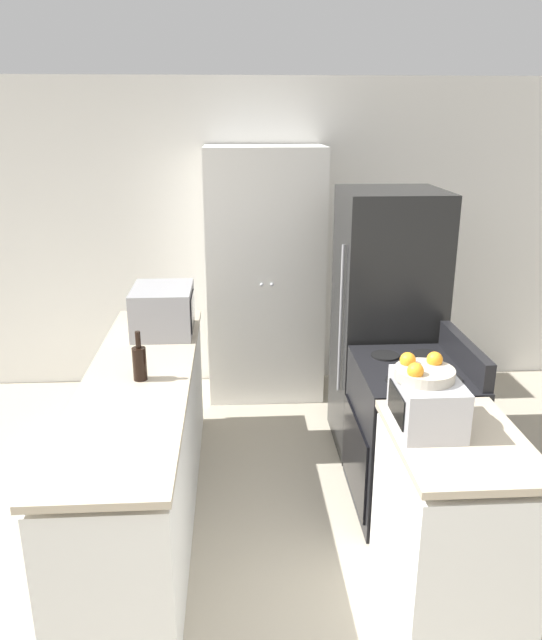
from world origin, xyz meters
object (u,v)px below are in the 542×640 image
Objects in this scene: refrigerator at (386,323)px; fruit_bowl at (423,371)px; microwave at (163,310)px; pantry_cabinet at (265,276)px; stove at (409,436)px; wine_bottle at (140,362)px; toaster_oven at (427,403)px.

refrigerator is 6.66× the size of fruit_bowl.
microwave is at bearing -177.86° from refrigerator.
refrigerator is (0.80, -0.93, -0.12)m from pantry_cabinet.
microwave is at bearing 154.65° from stove.
fruit_bowl is (1.39, -0.61, 0.17)m from wine_bottle.
pantry_cabinet is 7.34× the size of wine_bottle.
stove is 3.86× the size of fruit_bowl.
wine_bottle is at bearing -151.75° from refrigerator.
pantry_cabinet is at bearing 53.37° from microwave.
fruit_bowl reaches higher than stove.
microwave is 1.74× the size of fruit_bowl.
microwave is at bearing 86.37° from wine_bottle.
pantry_cabinet is 5.35× the size of toaster_oven.
refrigerator is at bearing 28.25° from wine_bottle.
fruit_bowl is at bearing -23.83° from wine_bottle.
fruit_bowl is at bearing -75.69° from pantry_cabinet.
fruit_bowl is at bearing -97.26° from refrigerator.
wine_bottle is (-0.05, -0.79, -0.05)m from microwave.
microwave is 1.24× the size of toaster_oven.
stove is 1.66m from wine_bottle.
pantry_cabinet reaches higher than stove.
toaster_oven is at bearing -24.15° from wine_bottle.
fruit_bowl is (-0.17, -0.69, 0.72)m from stove.
microwave is 1.70× the size of wine_bottle.
wine_bottle is 0.73× the size of toaster_oven.
fruit_bowl is at bearing -46.34° from microwave.
pantry_cabinet is at bearing 104.31° from fruit_bowl.
refrigerator is 1.49m from toaster_oven.
refrigerator reaches higher than stove.
pantry_cabinet is at bearing 66.23° from wine_bottle.
pantry_cabinet reaches higher than toaster_oven.
wine_bottle is 1.53m from fruit_bowl.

